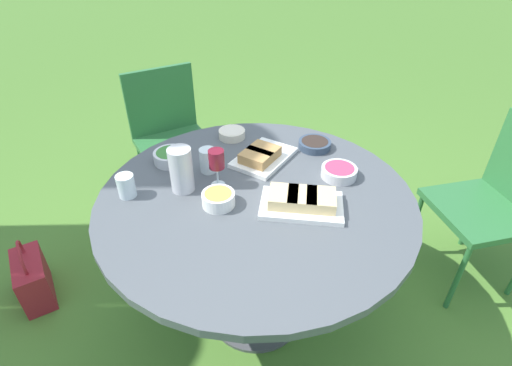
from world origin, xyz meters
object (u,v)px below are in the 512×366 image
wine_glass (217,161)px  chair_far_back (498,196)px  chair_near_left (170,130)px  water_pitcher (181,170)px  handbag (33,278)px  dining_table (256,215)px

wine_glass → chair_far_back: bearing=-111.7°
chair_near_left → chair_far_back: bearing=-142.5°
water_pitcher → handbag: (0.49, 0.70, -0.71)m
dining_table → wine_glass: bearing=36.3°
handbag → dining_table: bearing=-126.0°
chair_far_back → water_pitcher: (0.56, 1.40, 0.31)m
chair_near_left → water_pitcher: (-0.93, 0.26, 0.31)m
chair_near_left → chair_far_back: (-1.49, -1.14, 0.00)m
dining_table → wine_glass: (0.14, 0.10, 0.22)m
chair_far_back → water_pitcher: bearing=68.4°
dining_table → chair_far_back: size_ratio=1.44×
water_pitcher → wine_glass: 0.14m
chair_far_back → dining_table: bearing=72.5°
water_pitcher → dining_table: bearing=-128.8°
dining_table → handbag: dining_table is taller
dining_table → water_pitcher: size_ratio=6.75×
wine_glass → dining_table: bearing=-143.7°
chair_near_left → water_pitcher: water_pitcher is taller
water_pitcher → handbag: water_pitcher is taller
chair_near_left → chair_far_back: same height
chair_near_left → wine_glass: 1.05m
chair_near_left → wine_glass: wine_glass is taller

